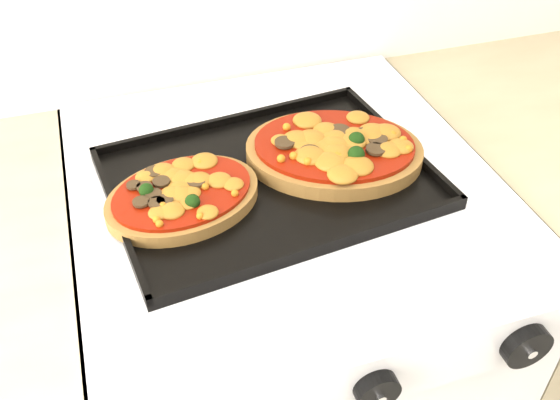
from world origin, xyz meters
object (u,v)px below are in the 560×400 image
object	(u,v)px
pizza_left	(183,195)
pizza_right	(334,149)
stove	(282,365)
baking_tray	(269,177)

from	to	relation	value
pizza_left	pizza_right	world-z (taller)	pizza_right
stove	pizza_right	distance (m)	0.49
pizza_left	pizza_right	size ratio (longest dim) A/B	0.82
stove	baking_tray	xyz separation A→B (m)	(-0.02, -0.01, 0.47)
baking_tray	pizza_left	size ratio (longest dim) A/B	2.08
stove	baking_tray	distance (m)	0.47
pizza_left	pizza_right	xyz separation A→B (m)	(0.23, 0.03, 0.00)
stove	pizza_left	distance (m)	0.50
baking_tray	pizza_right	bearing A→B (deg)	1.74
baking_tray	stove	bearing A→B (deg)	22.55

